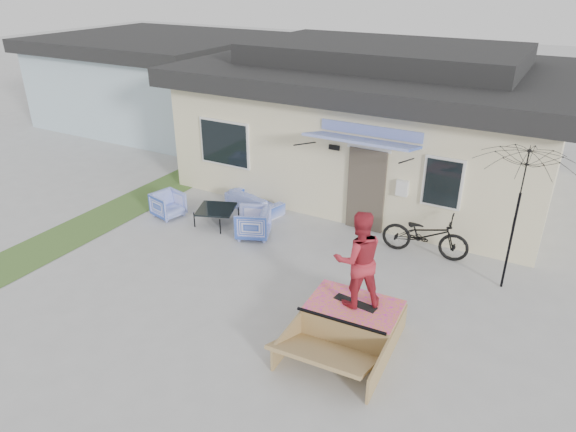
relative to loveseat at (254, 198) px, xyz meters
The scene contains 13 objects.
ground 4.60m from the loveseat, 63.55° to the right, with size 90.00×90.00×0.00m, color #A6A6A6.
grass_strip 3.81m from the loveseat, 146.34° to the right, with size 1.40×8.00×0.01m, color #3E602B.
house 4.68m from the loveseat, 62.30° to the left, with size 10.80×8.49×4.10m.
neighbor_house 10.41m from the loveseat, 145.12° to the left, with size 8.60×7.60×3.50m.
loveseat is the anchor object (origin of this frame).
armchair_left 2.29m from the loveseat, 139.90° to the right, with size 0.71×0.67×0.73m, color blue.
armchair_right 1.59m from the loveseat, 58.53° to the right, with size 0.79×0.74×0.81m, color blue.
coffee_table 1.30m from the loveseat, 105.68° to the right, with size 0.90×0.90×0.45m, color black.
bicycle 4.74m from the loveseat, ahead, with size 0.68×1.95×1.25m, color black.
patio_umbrella 6.72m from the loveseat, ahead, with size 1.91×1.76×2.20m.
skate_ramp 5.66m from the loveseat, 38.96° to the right, with size 1.62×2.16×0.54m, color #987949, non-canonical shape.
skateboard 5.63m from the loveseat, 38.55° to the right, with size 0.80×0.20×0.05m, color black.
skater 5.74m from the loveseat, 38.55° to the right, with size 0.87×0.68×1.79m, color #AC2632.
Camera 1 is at (5.08, -6.72, 5.97)m, focal length 32.44 mm.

